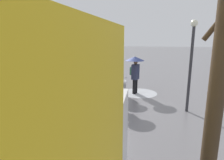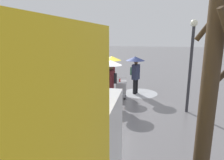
{
  "view_description": "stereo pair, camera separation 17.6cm",
  "coord_description": "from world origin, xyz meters",
  "px_view_note": "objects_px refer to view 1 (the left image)",
  "views": [
    {
      "loc": [
        -1.79,
        9.78,
        3.31
      ],
      "look_at": [
        -0.19,
        0.13,
        1.05
      ],
      "focal_mm": 32.17,
      "sensor_mm": 36.0,
      "label": 1
    },
    {
      "loc": [
        -1.96,
        9.75,
        3.31
      ],
      "look_at": [
        -0.19,
        0.13,
        1.05
      ],
      "focal_mm": 32.17,
      "sensor_mm": 36.0,
      "label": 2
    }
  ],
  "objects_px": {
    "pedestrian_black_side": "(111,66)",
    "pedestrian_far_side": "(111,72)",
    "cargo_van_parked_right": "(34,81)",
    "bare_tree_near": "(215,119)",
    "pedestrian_white_side": "(135,66)",
    "street_lamp": "(191,57)",
    "hand_dolly_boxes": "(102,83)",
    "shopping_cart_vendor": "(121,87)",
    "pedestrian_pink_side": "(94,69)"
  },
  "relations": [
    {
      "from": "pedestrian_white_side",
      "to": "street_lamp",
      "type": "bearing_deg",
      "value": 136.36
    },
    {
      "from": "shopping_cart_vendor",
      "to": "pedestrian_far_side",
      "type": "distance_m",
      "value": 1.48
    },
    {
      "from": "bare_tree_near",
      "to": "street_lamp",
      "type": "height_order",
      "value": "bare_tree_near"
    },
    {
      "from": "shopping_cart_vendor",
      "to": "pedestrian_white_side",
      "type": "distance_m",
      "value": 1.48
    },
    {
      "from": "hand_dolly_boxes",
      "to": "shopping_cart_vendor",
      "type": "bearing_deg",
      "value": 171.53
    },
    {
      "from": "pedestrian_pink_side",
      "to": "street_lamp",
      "type": "xyz_separation_m",
      "value": [
        -4.41,
        1.04,
        0.79
      ]
    },
    {
      "from": "pedestrian_pink_side",
      "to": "pedestrian_white_side",
      "type": "bearing_deg",
      "value": -147.61
    },
    {
      "from": "street_lamp",
      "to": "pedestrian_far_side",
      "type": "bearing_deg",
      "value": -6.56
    },
    {
      "from": "pedestrian_white_side",
      "to": "pedestrian_black_side",
      "type": "bearing_deg",
      "value": 4.19
    },
    {
      "from": "hand_dolly_boxes",
      "to": "bare_tree_near",
      "type": "relative_size",
      "value": 0.32
    },
    {
      "from": "pedestrian_white_side",
      "to": "bare_tree_near",
      "type": "relative_size",
      "value": 0.51
    },
    {
      "from": "cargo_van_parked_right",
      "to": "pedestrian_pink_side",
      "type": "distance_m",
      "value": 2.91
    },
    {
      "from": "cargo_van_parked_right",
      "to": "street_lamp",
      "type": "relative_size",
      "value": 1.39
    },
    {
      "from": "cargo_van_parked_right",
      "to": "hand_dolly_boxes",
      "type": "relative_size",
      "value": 3.97
    },
    {
      "from": "pedestrian_black_side",
      "to": "bare_tree_near",
      "type": "height_order",
      "value": "bare_tree_near"
    },
    {
      "from": "cargo_van_parked_right",
      "to": "pedestrian_pink_side",
      "type": "bearing_deg",
      "value": -152.5
    },
    {
      "from": "pedestrian_white_side",
      "to": "cargo_van_parked_right",
      "type": "bearing_deg",
      "value": 29.7
    },
    {
      "from": "pedestrian_far_side",
      "to": "pedestrian_white_side",
      "type": "bearing_deg",
      "value": -117.58
    },
    {
      "from": "bare_tree_near",
      "to": "pedestrian_white_side",
      "type": "bearing_deg",
      "value": -78.71
    },
    {
      "from": "pedestrian_white_side",
      "to": "pedestrian_far_side",
      "type": "relative_size",
      "value": 1.0
    },
    {
      "from": "pedestrian_pink_side",
      "to": "pedestrian_far_side",
      "type": "height_order",
      "value": "same"
    },
    {
      "from": "shopping_cart_vendor",
      "to": "pedestrian_white_side",
      "type": "relative_size",
      "value": 0.49
    },
    {
      "from": "pedestrian_white_side",
      "to": "bare_tree_near",
      "type": "distance_m",
      "value": 8.16
    },
    {
      "from": "pedestrian_far_side",
      "to": "cargo_van_parked_right",
      "type": "bearing_deg",
      "value": 10.91
    },
    {
      "from": "hand_dolly_boxes",
      "to": "pedestrian_black_side",
      "type": "xyz_separation_m",
      "value": [
        -0.42,
        -0.62,
        0.86
      ]
    },
    {
      "from": "pedestrian_pink_side",
      "to": "pedestrian_black_side",
      "type": "xyz_separation_m",
      "value": [
        -0.68,
        -1.17,
        0.0
      ]
    },
    {
      "from": "cargo_van_parked_right",
      "to": "bare_tree_near",
      "type": "height_order",
      "value": "bare_tree_near"
    },
    {
      "from": "cargo_van_parked_right",
      "to": "shopping_cart_vendor",
      "type": "bearing_deg",
      "value": -156.25
    },
    {
      "from": "cargo_van_parked_right",
      "to": "hand_dolly_boxes",
      "type": "height_order",
      "value": "cargo_van_parked_right"
    },
    {
      "from": "pedestrian_far_side",
      "to": "street_lamp",
      "type": "xyz_separation_m",
      "value": [
        -3.41,
        0.39,
        0.8
      ]
    },
    {
      "from": "pedestrian_white_side",
      "to": "pedestrian_far_side",
      "type": "bearing_deg",
      "value": 62.42
    },
    {
      "from": "pedestrian_white_side",
      "to": "pedestrian_pink_side",
      "type": "bearing_deg",
      "value": 32.39
    },
    {
      "from": "cargo_van_parked_right",
      "to": "pedestrian_black_side",
      "type": "height_order",
      "value": "cargo_van_parked_right"
    },
    {
      "from": "street_lamp",
      "to": "pedestrian_white_side",
      "type": "bearing_deg",
      "value": -43.64
    },
    {
      "from": "shopping_cart_vendor",
      "to": "pedestrian_far_side",
      "type": "bearing_deg",
      "value": 71.38
    },
    {
      "from": "cargo_van_parked_right",
      "to": "shopping_cart_vendor",
      "type": "height_order",
      "value": "cargo_van_parked_right"
    },
    {
      "from": "cargo_van_parked_right",
      "to": "street_lamp",
      "type": "distance_m",
      "value": 7.07
    },
    {
      "from": "pedestrian_black_side",
      "to": "pedestrian_far_side",
      "type": "xyz_separation_m",
      "value": [
        -0.32,
        1.81,
        -0.01
      ]
    },
    {
      "from": "cargo_van_parked_right",
      "to": "pedestrian_black_side",
      "type": "bearing_deg",
      "value": -142.33
    },
    {
      "from": "pedestrian_white_side",
      "to": "street_lamp",
      "type": "distance_m",
      "value": 3.43
    },
    {
      "from": "pedestrian_far_side",
      "to": "street_lamp",
      "type": "distance_m",
      "value": 3.53
    },
    {
      "from": "pedestrian_black_side",
      "to": "street_lamp",
      "type": "height_order",
      "value": "street_lamp"
    },
    {
      "from": "shopping_cart_vendor",
      "to": "bare_tree_near",
      "type": "relative_size",
      "value": 0.25
    },
    {
      "from": "cargo_van_parked_right",
      "to": "hand_dolly_boxes",
      "type": "distance_m",
      "value": 3.42
    },
    {
      "from": "pedestrian_black_side",
      "to": "pedestrian_white_side",
      "type": "height_order",
      "value": "same"
    },
    {
      "from": "bare_tree_near",
      "to": "cargo_van_parked_right",
      "type": "bearing_deg",
      "value": -41.26
    },
    {
      "from": "shopping_cart_vendor",
      "to": "pedestrian_black_side",
      "type": "relative_size",
      "value": 0.49
    },
    {
      "from": "cargo_van_parked_right",
      "to": "bare_tree_near",
      "type": "relative_size",
      "value": 1.27
    },
    {
      "from": "hand_dolly_boxes",
      "to": "pedestrian_white_side",
      "type": "relative_size",
      "value": 0.63
    },
    {
      "from": "cargo_van_parked_right",
      "to": "pedestrian_white_side",
      "type": "bearing_deg",
      "value": -150.3
    }
  ]
}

